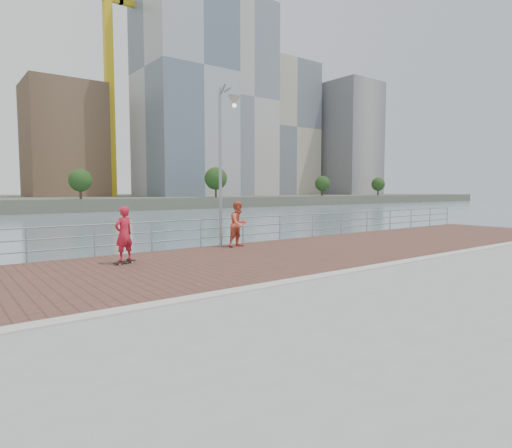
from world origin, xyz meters
TOP-DOWN VIEW (x-y plane):
  - water at (0.00, 0.00)m, footprint 400.00×400.00m
  - brick_lane at (0.00, 3.60)m, footprint 40.00×6.80m
  - curb at (0.00, 0.00)m, footprint 40.00×0.40m
  - guardrail at (0.00, 7.00)m, footprint 39.06×0.06m
  - street_lamp at (1.65, 6.06)m, footprint 0.44×1.27m
  - skateboard at (-2.77, 5.01)m, footprint 0.73×0.38m
  - skateboarder at (-2.77, 5.01)m, footprint 0.70×0.56m
  - bystander at (2.26, 6.13)m, footprint 1.00×0.84m
  - tower_crane at (27.36, 104.00)m, footprint 47.00×2.00m
  - skyline at (28.83, 103.91)m, footprint 233.00×41.00m
  - shoreline_trees at (19.34, 77.00)m, footprint 169.14×5.21m

SIDE VIEW (x-z plane):
  - water at x=0.00m, z-range -2.00..-2.00m
  - brick_lane at x=0.00m, z-range 0.00..0.02m
  - curb at x=0.00m, z-range 0.00..0.06m
  - skateboard at x=-2.77m, z-range 0.04..0.12m
  - guardrail at x=0.00m, z-range 0.13..1.25m
  - bystander at x=2.26m, z-range 0.02..1.83m
  - skateboarder at x=-2.77m, z-range 0.10..1.78m
  - street_lamp at x=1.65m, z-range 1.26..7.27m
  - shoreline_trees at x=19.34m, z-range 0.88..7.83m
  - skyline at x=28.83m, z-range -7.89..57.97m
  - tower_crane at x=27.36m, z-range 8.15..58.85m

